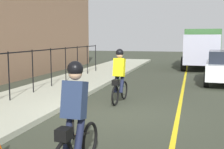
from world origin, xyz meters
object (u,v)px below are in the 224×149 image
(cyclist_follow, at_px, (75,117))
(box_truck_background, at_px, (203,47))
(traffic_cone_far, at_px, (79,96))
(cyclist_lead, at_px, (119,76))

(cyclist_follow, height_order, box_truck_background, box_truck_background)
(cyclist_follow, bearing_deg, traffic_cone_far, 24.30)
(cyclist_lead, xyz_separation_m, cyclist_follow, (-5.25, -0.53, 0.00))
(traffic_cone_far, bearing_deg, cyclist_follow, -159.41)
(cyclist_follow, distance_m, traffic_cone_far, 4.94)
(box_truck_background, distance_m, traffic_cone_far, 14.29)
(cyclist_lead, xyz_separation_m, traffic_cone_far, (-0.66, 1.20, -0.60))
(box_truck_background, bearing_deg, traffic_cone_far, -14.37)
(box_truck_background, bearing_deg, cyclist_follow, -4.88)
(traffic_cone_far, bearing_deg, box_truck_background, -17.48)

